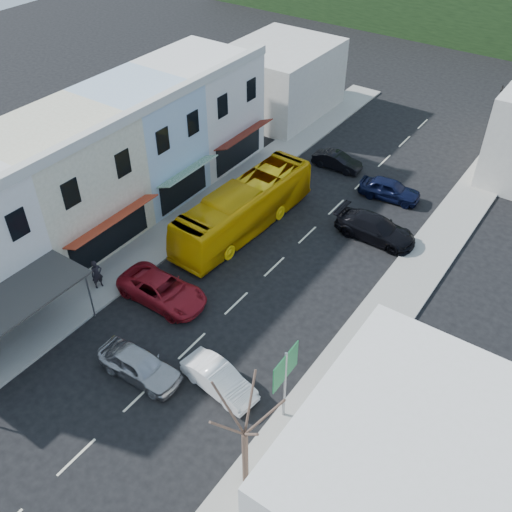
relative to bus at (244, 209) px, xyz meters
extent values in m
plane|color=black|center=(3.92, -10.23, -1.55)|extent=(120.00, 120.00, 0.00)
cube|color=gray|center=(-3.58, -0.23, -1.48)|extent=(3.00, 52.00, 0.15)
cube|color=gray|center=(11.42, -0.23, -1.48)|extent=(3.00, 52.00, 0.15)
cube|color=#C3BA97|center=(-8.58, -7.23, 2.45)|extent=(7.00, 8.00, 8.00)
cube|color=#A1311A|center=(-4.48, -7.23, 1.50)|extent=(1.30, 6.80, 0.08)
cube|color=#A6BFD7|center=(-8.58, -0.23, 2.45)|extent=(7.00, 6.00, 8.00)
cube|color=#195926|center=(-4.48, -0.23, 1.50)|extent=(1.30, 5.10, 0.08)
cube|color=silver|center=(-8.58, 6.27, 2.45)|extent=(7.00, 7.00, 8.00)
cube|color=#611C12|center=(-4.48, 6.27, 1.50)|extent=(1.30, 5.95, 0.08)
cube|color=silver|center=(17.42, -14.23, 2.45)|extent=(8.00, 9.00, 8.00)
cube|color=#B7B2A8|center=(-8.08, 16.77, 1.45)|extent=(8.00, 10.00, 6.00)
imported|color=#EEB40B|center=(0.00, 0.00, 0.00)|extent=(3.02, 11.70, 3.10)
imported|color=#A9A9AE|center=(3.06, -13.20, -0.85)|extent=(4.46, 1.96, 1.40)
imported|color=silver|center=(6.84, -11.57, -0.85)|extent=(4.59, 2.35, 1.40)
imported|color=maroon|center=(0.26, -8.40, -0.85)|extent=(4.61, 1.92, 1.40)
imported|color=black|center=(7.72, 4.04, -0.85)|extent=(4.50, 1.85, 1.40)
imported|color=black|center=(6.47, 9.00, -0.85)|extent=(4.60, 2.36, 1.40)
imported|color=black|center=(1.31, 10.58, -0.85)|extent=(4.48, 2.01, 1.40)
imported|color=black|center=(-3.53, -9.83, -0.55)|extent=(0.57, 0.69, 1.70)
camera|label=1|loc=(18.49, -25.11, 21.46)|focal=40.00mm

